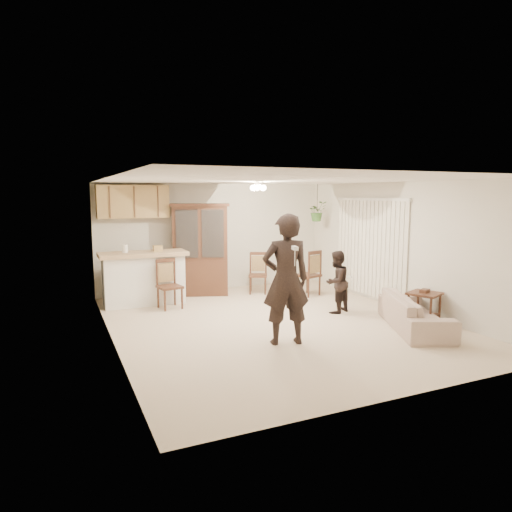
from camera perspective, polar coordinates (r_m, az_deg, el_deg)
name	(u,v)px	position (r m, az deg, el deg)	size (l,w,h in m)	color
floor	(275,323)	(8.15, 2.43, -8.36)	(6.50, 6.50, 0.00)	beige
ceiling	(276,180)	(7.83, 2.54, 9.50)	(5.50, 6.50, 0.02)	white
wall_back	(215,237)	(10.88, -5.19, 2.39)	(5.50, 0.02, 2.50)	beige
wall_front	(409,288)	(5.23, 18.64, -3.79)	(5.50, 0.02, 2.50)	beige
wall_left	(110,263)	(7.12, -17.74, -0.78)	(0.02, 6.50, 2.50)	beige
wall_right	(400,246)	(9.44, 17.59, 1.25)	(0.02, 6.50, 2.50)	beige
breakfast_bar	(144,280)	(9.66, -13.83, -2.98)	(1.60, 0.55, 1.00)	white
bar_top	(143,254)	(9.57, -13.93, 0.26)	(1.75, 0.70, 0.08)	tan
upper_cabinets	(133,202)	(10.20, -15.13, 6.58)	(1.50, 0.34, 0.70)	olive
vertical_blinds	(370,248)	(10.12, 14.01, 0.94)	(0.06, 2.30, 2.10)	white
ceiling_fixture	(258,187)	(9.00, 0.23, 8.64)	(0.36, 0.36, 0.20)	#FFE3BF
hanging_plant	(317,211)	(11.06, 7.64, 5.55)	(0.43, 0.37, 0.48)	#245120
plant_cord	(317,198)	(11.05, 7.67, 7.24)	(0.01, 0.01, 0.65)	#29241E
sofa	(415,308)	(8.17, 19.28, -6.10)	(1.87, 0.73, 0.73)	beige
adult	(286,285)	(6.87, 3.74, -3.68)	(0.66, 0.43, 1.80)	black
child	(336,278)	(8.82, 10.01, -2.72)	(0.66, 0.51, 1.35)	black
china_hutch	(201,250)	(10.29, -6.94, 0.74)	(1.39, 0.91, 2.05)	#3E2216
side_table	(424,307)	(8.60, 20.26, -6.02)	(0.65, 0.65, 0.61)	#3E2216
chair_bar	(170,295)	(9.25, -10.71, -4.77)	(0.50, 0.50, 0.98)	#3E2216
chair_hutch_left	(258,282)	(10.47, 0.24, -3.25)	(0.55, 0.55, 0.93)	#3E2216
chair_hutch_right	(308,282)	(10.32, 6.50, -3.31)	(0.57, 0.57, 1.02)	#3E2216
controller_adult	(295,248)	(6.33, 4.89, 0.99)	(0.05, 0.17, 0.05)	white
controller_child	(349,277)	(8.67, 11.57, -2.55)	(0.03, 0.10, 0.03)	white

